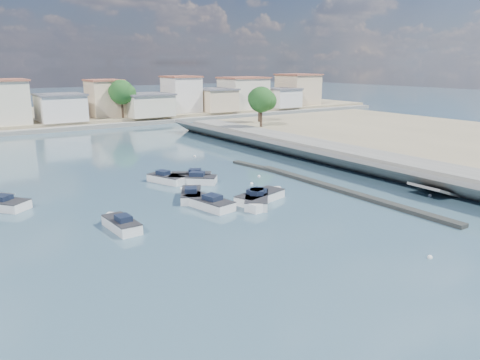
{
  "coord_description": "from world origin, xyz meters",
  "views": [
    {
      "loc": [
        -27.08,
        -21.73,
        12.66
      ],
      "look_at": [
        -1.88,
        15.39,
        1.4
      ],
      "focal_mm": 35.0,
      "sensor_mm": 36.0,
      "label": 1
    }
  ],
  "objects_px": {
    "motorboat_d": "(257,201)",
    "motorboat_h": "(262,196)",
    "motorboat_f": "(189,177)",
    "motorboat_e": "(121,224)",
    "motorboat_b": "(191,195)",
    "motorboat_a": "(207,203)",
    "motorboat_g": "(168,179)",
    "motorboat_c": "(190,180)"
  },
  "relations": [
    {
      "from": "motorboat_d",
      "to": "motorboat_h",
      "type": "height_order",
      "value": "same"
    },
    {
      "from": "motorboat_f",
      "to": "motorboat_h",
      "type": "bearing_deg",
      "value": -79.36
    },
    {
      "from": "motorboat_e",
      "to": "motorboat_h",
      "type": "height_order",
      "value": "same"
    },
    {
      "from": "motorboat_e",
      "to": "motorboat_f",
      "type": "xyz_separation_m",
      "value": [
        11.85,
        10.88,
        -0.0
      ]
    },
    {
      "from": "motorboat_b",
      "to": "motorboat_f",
      "type": "distance_m",
      "value": 7.26
    },
    {
      "from": "motorboat_a",
      "to": "motorboat_g",
      "type": "distance_m",
      "value": 9.95
    },
    {
      "from": "motorboat_d",
      "to": "motorboat_g",
      "type": "distance_m",
      "value": 12.45
    },
    {
      "from": "motorboat_f",
      "to": "motorboat_h",
      "type": "xyz_separation_m",
      "value": [
        2.03,
        -10.81,
        0.0
      ]
    },
    {
      "from": "motorboat_a",
      "to": "motorboat_b",
      "type": "relative_size",
      "value": 1.2
    },
    {
      "from": "motorboat_b",
      "to": "motorboat_d",
      "type": "height_order",
      "value": "same"
    },
    {
      "from": "motorboat_b",
      "to": "motorboat_d",
      "type": "distance_m",
      "value": 6.57
    },
    {
      "from": "motorboat_a",
      "to": "motorboat_h",
      "type": "xyz_separation_m",
      "value": [
        5.38,
        -1.17,
        -0.0
      ]
    },
    {
      "from": "motorboat_d",
      "to": "motorboat_a",
      "type": "bearing_deg",
      "value": 152.18
    },
    {
      "from": "motorboat_b",
      "to": "motorboat_e",
      "type": "height_order",
      "value": "same"
    },
    {
      "from": "motorboat_f",
      "to": "motorboat_a",
      "type": "bearing_deg",
      "value": -109.12
    },
    {
      "from": "motorboat_b",
      "to": "motorboat_h",
      "type": "xyz_separation_m",
      "value": [
        5.25,
        -4.31,
        0.0
      ]
    },
    {
      "from": "motorboat_g",
      "to": "motorboat_h",
      "type": "bearing_deg",
      "value": -68.03
    },
    {
      "from": "motorboat_a",
      "to": "motorboat_c",
      "type": "relative_size",
      "value": 1.12
    },
    {
      "from": "motorboat_b",
      "to": "motorboat_g",
      "type": "relative_size",
      "value": 1.0
    },
    {
      "from": "motorboat_c",
      "to": "motorboat_h",
      "type": "height_order",
      "value": "same"
    },
    {
      "from": "motorboat_e",
      "to": "motorboat_h",
      "type": "bearing_deg",
      "value": 0.28
    },
    {
      "from": "motorboat_h",
      "to": "motorboat_f",
      "type": "bearing_deg",
      "value": 100.64
    },
    {
      "from": "motorboat_f",
      "to": "motorboat_h",
      "type": "height_order",
      "value": "same"
    },
    {
      "from": "motorboat_c",
      "to": "motorboat_e",
      "type": "height_order",
      "value": "same"
    },
    {
      "from": "motorboat_d",
      "to": "motorboat_e",
      "type": "height_order",
      "value": "same"
    },
    {
      "from": "motorboat_a",
      "to": "motorboat_d",
      "type": "relative_size",
      "value": 1.12
    },
    {
      "from": "motorboat_e",
      "to": "motorboat_g",
      "type": "xyz_separation_m",
      "value": [
        9.41,
        11.15,
        0.0
      ]
    },
    {
      "from": "motorboat_b",
      "to": "motorboat_d",
      "type": "bearing_deg",
      "value": -53.4
    },
    {
      "from": "motorboat_b",
      "to": "motorboat_c",
      "type": "height_order",
      "value": "same"
    },
    {
      "from": "motorboat_b",
      "to": "motorboat_e",
      "type": "distance_m",
      "value": 9.68
    },
    {
      "from": "motorboat_d",
      "to": "motorboat_f",
      "type": "relative_size",
      "value": 1.1
    },
    {
      "from": "motorboat_d",
      "to": "motorboat_f",
      "type": "height_order",
      "value": "same"
    },
    {
      "from": "motorboat_a",
      "to": "motorboat_e",
      "type": "height_order",
      "value": "same"
    },
    {
      "from": "motorboat_f",
      "to": "motorboat_h",
      "type": "distance_m",
      "value": 11.0
    },
    {
      "from": "motorboat_a",
      "to": "motorboat_c",
      "type": "bearing_deg",
      "value": 71.22
    },
    {
      "from": "motorboat_c",
      "to": "motorboat_e",
      "type": "distance_m",
      "value": 14.91
    },
    {
      "from": "motorboat_h",
      "to": "motorboat_c",
      "type": "bearing_deg",
      "value": 104.7
    },
    {
      "from": "motorboat_a",
      "to": "motorboat_d",
      "type": "xyz_separation_m",
      "value": [
        4.04,
        -2.13,
        -0.0
      ]
    },
    {
      "from": "motorboat_e",
      "to": "motorboat_h",
      "type": "xyz_separation_m",
      "value": [
        13.88,
        0.07,
        0.0
      ]
    },
    {
      "from": "motorboat_a",
      "to": "motorboat_d",
      "type": "bearing_deg",
      "value": -27.82
    },
    {
      "from": "motorboat_b",
      "to": "motorboat_e",
      "type": "bearing_deg",
      "value": -153.14
    },
    {
      "from": "motorboat_c",
      "to": "motorboat_d",
      "type": "bearing_deg",
      "value": -83.61
    }
  ]
}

